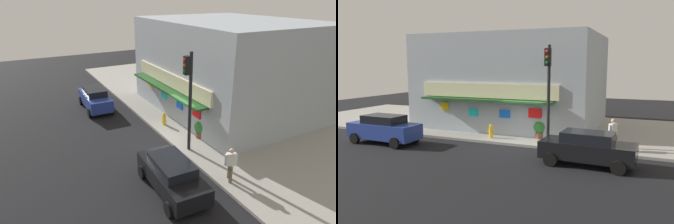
{
  "view_description": "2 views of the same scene",
  "coord_description": "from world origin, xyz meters",
  "views": [
    {
      "loc": [
        14.14,
        -7.52,
        8.35
      ],
      "look_at": [
        -1.24,
        0.78,
        1.31
      ],
      "focal_mm": 31.54,
      "sensor_mm": 36.0,
      "label": 1
    },
    {
      "loc": [
        6.89,
        -17.43,
        4.63
      ],
      "look_at": [
        -0.63,
        0.12,
        1.92
      ],
      "focal_mm": 36.26,
      "sensor_mm": 36.0,
      "label": 2
    }
  ],
  "objects": [
    {
      "name": "ground_plane",
      "position": [
        0.0,
        0.0,
        0.0
      ],
      "size": [
        60.47,
        60.47,
        0.0
      ],
      "primitive_type": "plane",
      "color": "black"
    },
    {
      "name": "sidewalk",
      "position": [
        0.0,
        5.94,
        0.08
      ],
      "size": [
        40.32,
        11.89,
        0.15
      ],
      "primitive_type": "cube",
      "color": "gray",
      "rests_on": "ground_plane"
    },
    {
      "name": "corner_building",
      "position": [
        -2.67,
        6.56,
        3.41
      ],
      "size": [
        12.38,
        10.42,
        6.52
      ],
      "color": "#9EA8B2",
      "rests_on": "sidewalk"
    },
    {
      "name": "traffic_light",
      "position": [
        1.74,
        0.41,
        3.67
      ],
      "size": [
        0.32,
        0.58,
        5.51
      ],
      "color": "black",
      "rests_on": "sidewalk"
    },
    {
      "name": "fire_hydrant",
      "position": [
        -1.96,
        0.87,
        0.56
      ],
      "size": [
        0.47,
        0.23,
        0.84
      ],
      "color": "gold",
      "rests_on": "sidewalk"
    },
    {
      "name": "trash_can",
      "position": [
        -5.14,
        2.12,
        0.62
      ],
      "size": [
        0.49,
        0.49,
        0.93
      ],
      "primitive_type": "cylinder",
      "color": "#2D2D2D",
      "rests_on": "sidewalk"
    },
    {
      "name": "pedestrian",
      "position": [
        5.19,
        0.6,
        1.08
      ],
      "size": [
        0.55,
        0.57,
        1.69
      ],
      "color": "brown",
      "rests_on": "sidewalk"
    },
    {
      "name": "potted_plant_by_doorway",
      "position": [
        -1.78,
        2.37,
        0.68
      ],
      "size": [
        0.62,
        0.62,
        0.97
      ],
      "color": "gray",
      "rests_on": "sidewalk"
    },
    {
      "name": "potted_plant_by_window",
      "position": [
        0.82,
        1.87,
        0.76
      ],
      "size": [
        0.73,
        0.73,
        1.07
      ],
      "color": "brown",
      "rests_on": "sidewalk"
    },
    {
      "name": "parked_car_blue",
      "position": [
        -7.38,
        -2.28,
        0.87
      ],
      "size": [
        4.36,
        1.96,
        1.67
      ],
      "color": "navy",
      "rests_on": "ground_plane"
    },
    {
      "name": "parked_car_black",
      "position": [
        4.36,
        -2.06,
        0.82
      ],
      "size": [
        4.33,
        2.09,
        1.57
      ],
      "color": "black",
      "rests_on": "ground_plane"
    }
  ]
}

